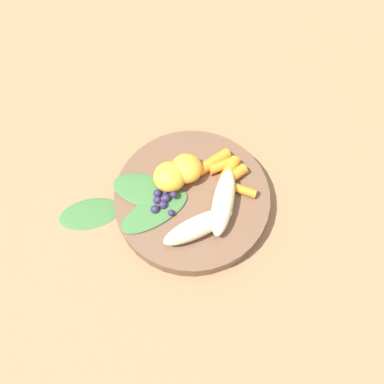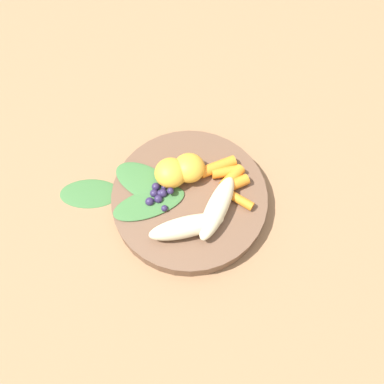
{
  "view_description": "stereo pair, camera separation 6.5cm",
  "coord_description": "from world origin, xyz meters",
  "px_view_note": "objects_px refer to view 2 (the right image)",
  "views": [
    {
      "loc": [
        -0.07,
        -0.29,
        0.62
      ],
      "look_at": [
        0.0,
        0.0,
        0.04
      ],
      "focal_mm": 37.5,
      "sensor_mm": 36.0,
      "label": 1
    },
    {
      "loc": [
        -0.0,
        -0.3,
        0.62
      ],
      "look_at": [
        0.0,
        0.0,
        0.04
      ],
      "focal_mm": 37.5,
      "sensor_mm": 36.0,
      "label": 2
    }
  ],
  "objects_px": {
    "bowl": "(192,199)",
    "kale_leaf_stray": "(92,193)",
    "orange_segment_near": "(173,173)",
    "banana_peeled_right": "(189,227)",
    "banana_peeled_left": "(220,208)"
  },
  "relations": [
    {
      "from": "orange_segment_near",
      "to": "bowl",
      "type": "bearing_deg",
      "value": -45.57
    },
    {
      "from": "bowl",
      "to": "kale_leaf_stray",
      "type": "xyz_separation_m",
      "value": [
        -0.17,
        0.02,
        -0.01
      ]
    },
    {
      "from": "bowl",
      "to": "kale_leaf_stray",
      "type": "relative_size",
      "value": 2.48
    },
    {
      "from": "bowl",
      "to": "banana_peeled_right",
      "type": "relative_size",
      "value": 2.17
    },
    {
      "from": "banana_peeled_left",
      "to": "bowl",
      "type": "bearing_deg",
      "value": 78.91
    },
    {
      "from": "bowl",
      "to": "orange_segment_near",
      "type": "xyz_separation_m",
      "value": [
        -0.03,
        0.03,
        0.04
      ]
    },
    {
      "from": "banana_peeled_right",
      "to": "bowl",
      "type": "bearing_deg",
      "value": 72.21
    },
    {
      "from": "bowl",
      "to": "banana_peeled_left",
      "type": "relative_size",
      "value": 2.17
    },
    {
      "from": "banana_peeled_left",
      "to": "banana_peeled_right",
      "type": "bearing_deg",
      "value": 148.44
    },
    {
      "from": "banana_peeled_right",
      "to": "orange_segment_near",
      "type": "bearing_deg",
      "value": 91.59
    },
    {
      "from": "banana_peeled_left",
      "to": "orange_segment_near",
      "type": "distance_m",
      "value": 0.1
    },
    {
      "from": "bowl",
      "to": "orange_segment_near",
      "type": "height_order",
      "value": "orange_segment_near"
    },
    {
      "from": "orange_segment_near",
      "to": "kale_leaf_stray",
      "type": "height_order",
      "value": "orange_segment_near"
    },
    {
      "from": "banana_peeled_left",
      "to": "banana_peeled_right",
      "type": "xyz_separation_m",
      "value": [
        -0.05,
        -0.03,
        0.0
      ]
    },
    {
      "from": "bowl",
      "to": "kale_leaf_stray",
      "type": "distance_m",
      "value": 0.18
    }
  ]
}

